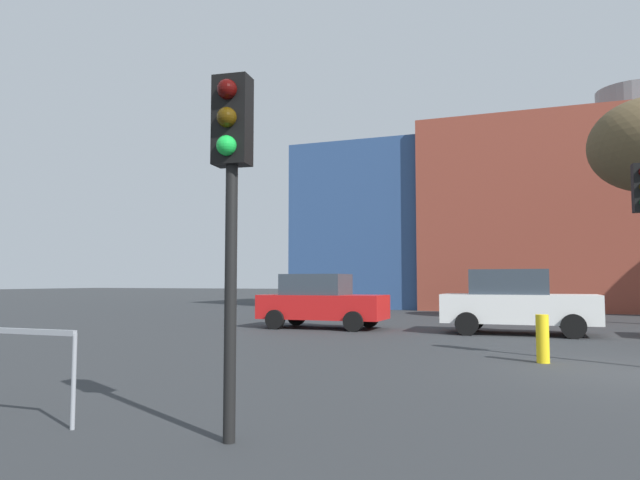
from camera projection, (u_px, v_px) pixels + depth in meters
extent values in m
plane|color=#2D3033|center=(639.00, 371.00, 10.01)|extent=(200.00, 200.00, 0.00)
cube|color=brown|center=(639.00, 217.00, 31.99)|extent=(22.65, 10.60, 10.22)
cube|color=#2D4C7F|center=(373.00, 230.00, 37.22)|extent=(7.64, 9.54, 9.62)
cylinder|color=slate|center=(635.00, 108.00, 32.42)|extent=(4.00, 4.00, 2.00)
cube|color=red|center=(323.00, 307.00, 19.23)|extent=(4.13, 1.77, 0.79)
cube|color=#333D47|center=(316.00, 284.00, 19.37)|extent=(2.06, 1.57, 0.69)
cylinder|color=black|center=(369.00, 318.00, 19.59)|extent=(0.63, 0.22, 0.63)
cylinder|color=black|center=(353.00, 321.00, 17.90)|extent=(0.63, 0.22, 0.63)
cylinder|color=black|center=(297.00, 316.00, 20.51)|extent=(0.63, 0.22, 0.63)
cylinder|color=black|center=(275.00, 319.00, 18.82)|extent=(0.63, 0.22, 0.63)
cube|color=white|center=(519.00, 308.00, 17.10)|extent=(4.38, 1.88, 0.83)
cube|color=#333D47|center=(509.00, 282.00, 17.25)|extent=(2.19, 1.67, 0.73)
cylinder|color=black|center=(570.00, 322.00, 17.48)|extent=(0.67, 0.23, 0.67)
cylinder|color=black|center=(574.00, 326.00, 15.68)|extent=(0.67, 0.23, 0.67)
cylinder|color=black|center=(473.00, 320.00, 18.45)|extent=(0.67, 0.23, 0.67)
cylinder|color=black|center=(467.00, 324.00, 16.66)|extent=(0.67, 0.23, 0.67)
cylinder|color=black|center=(230.00, 302.00, 5.67)|extent=(0.12, 0.12, 2.70)
cube|color=black|center=(232.00, 121.00, 5.80)|extent=(0.38, 0.27, 0.90)
sphere|color=#3C0605|center=(227.00, 89.00, 5.69)|extent=(0.20, 0.20, 0.20)
sphere|color=#3C2905|center=(227.00, 117.00, 5.67)|extent=(0.20, 0.20, 0.20)
sphere|color=green|center=(226.00, 146.00, 5.65)|extent=(0.20, 0.20, 0.20)
cylinder|color=yellow|center=(543.00, 339.00, 11.06)|extent=(0.24, 0.24, 0.92)
cylinder|color=gray|center=(74.00, 381.00, 6.10)|extent=(0.05, 0.05, 1.00)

